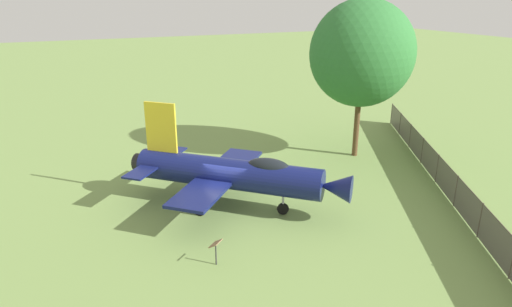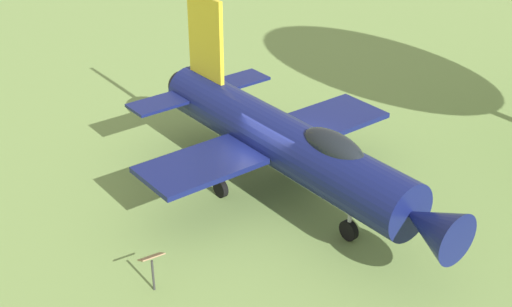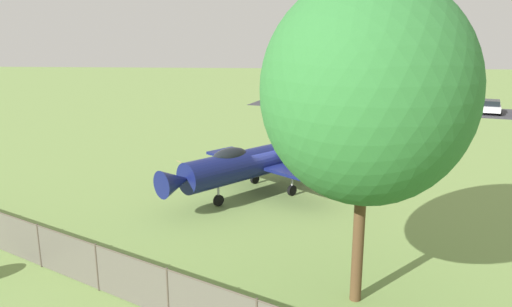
{
  "view_description": "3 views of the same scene",
  "coord_description": "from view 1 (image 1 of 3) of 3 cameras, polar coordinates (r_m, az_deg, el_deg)",
  "views": [
    {
      "loc": [
        20.84,
        -7.63,
        10.89
      ],
      "look_at": [
        0.3,
        1.48,
        2.89
      ],
      "focal_mm": 31.81,
      "sensor_mm": 36.0,
      "label": 1
    },
    {
      "loc": [
        17.65,
        2.29,
        11.04
      ],
      "look_at": [
        1.32,
        -0.51,
        2.1
      ],
      "focal_mm": 47.1,
      "sensor_mm": 36.0,
      "label": 2
    },
    {
      "loc": [
        -1.74,
        26.1,
        8.84
      ],
      "look_at": [
        0.15,
        1.1,
        2.59
      ],
      "focal_mm": 34.06,
      "sensor_mm": 36.0,
      "label": 3
    }
  ],
  "objects": [
    {
      "name": "ground_plane",
      "position": [
        24.72,
        -3.43,
        -6.58
      ],
      "size": [
        200.0,
        200.0,
        0.0
      ],
      "primitive_type": "plane",
      "color": "#75934C"
    },
    {
      "name": "display_jet",
      "position": [
        23.81,
        -2.74,
        -2.52
      ],
      "size": [
        10.01,
        10.52,
        5.43
      ],
      "rotation": [
        0.0,
        0.0,
        0.83
      ],
      "color": "#111951",
      "rests_on": "ground_plane"
    },
    {
      "name": "shade_tree",
      "position": [
        31.29,
        13.21,
        12.14
      ],
      "size": [
        6.57,
        7.06,
        10.64
      ],
      "color": "brown",
      "rests_on": "ground_plane"
    },
    {
      "name": "perimeter_fence",
      "position": [
        26.5,
        23.86,
        -4.24
      ],
      "size": [
        29.21,
        15.63,
        1.78
      ],
      "rotation": [
        0.0,
        0.0,
        8.93
      ],
      "color": "#4C4238",
      "rests_on": "ground_plane"
    },
    {
      "name": "info_plaque",
      "position": [
        19.41,
        -5.09,
        -11.62
      ],
      "size": [
        0.69,
        0.71,
        1.14
      ],
      "color": "#333333",
      "rests_on": "ground_plane"
    }
  ]
}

